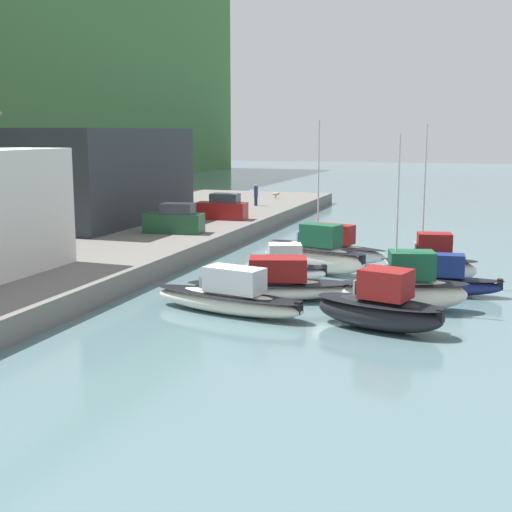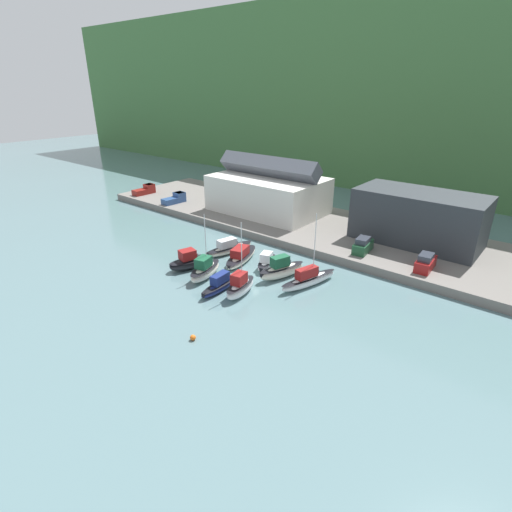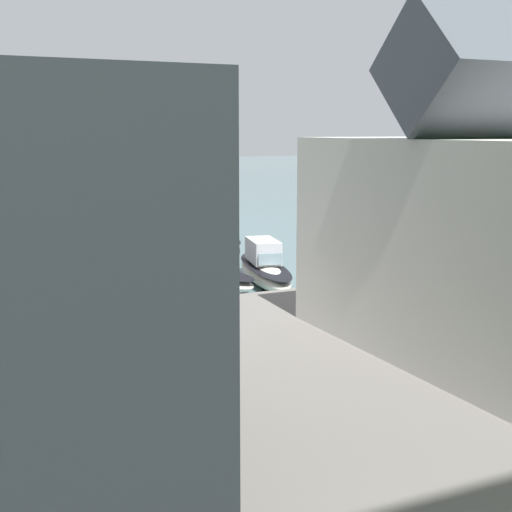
% 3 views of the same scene
% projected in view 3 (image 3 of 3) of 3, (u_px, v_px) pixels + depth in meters
% --- Properties ---
extents(ground_plane, '(320.00, 320.00, 0.00)m').
position_uv_depth(ground_plane, '(111.00, 282.00, 37.22)').
color(ground_plane, slate).
extents(quay_promenade, '(91.15, 20.47, 1.22)m').
position_uv_depth(quay_promenade, '(295.00, 406.00, 18.89)').
color(quay_promenade, slate).
rests_on(quay_promenade, ground_plane).
extents(moored_boat_0, '(3.54, 8.32, 2.25)m').
position_uv_depth(moored_boat_0, '(264.00, 268.00, 36.71)').
color(moored_boat_0, white).
rests_on(moored_boat_0, ground_plane).
extents(moored_boat_1, '(4.67, 8.71, 2.19)m').
position_uv_depth(moored_boat_1, '(197.00, 270.00, 36.29)').
color(moored_boat_1, white).
rests_on(moored_boat_1, ground_plane).
extents(moored_boat_2, '(3.52, 5.65, 2.24)m').
position_uv_depth(moored_boat_2, '(121.00, 279.00, 34.02)').
color(moored_boat_2, white).
rests_on(moored_boat_2, ground_plane).
extents(moored_boat_3, '(3.70, 6.93, 3.02)m').
position_uv_depth(moored_boat_3, '(46.00, 274.00, 33.69)').
color(moored_boat_3, white).
rests_on(moored_boat_3, ground_plane).
extents(moored_boat_5, '(3.72, 6.26, 2.69)m').
position_uv_depth(moored_boat_5, '(221.00, 244.00, 43.30)').
color(moored_boat_5, black).
rests_on(moored_boat_5, ground_plane).
extents(moored_boat_6, '(3.52, 6.41, 8.37)m').
position_uv_depth(moored_boat_6, '(160.00, 245.00, 42.34)').
color(moored_boat_6, white).
rests_on(moored_boat_6, ground_plane).
extents(moored_boat_7, '(2.12, 7.44, 2.19)m').
position_uv_depth(moored_boat_7, '(91.00, 252.00, 41.67)').
color(moored_boat_7, navy).
rests_on(moored_boat_7, ground_plane).
extents(moored_boat_8, '(2.78, 5.61, 8.87)m').
position_uv_depth(moored_boat_8, '(46.00, 251.00, 40.15)').
color(moored_boat_8, white).
rests_on(moored_boat_8, ground_plane).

